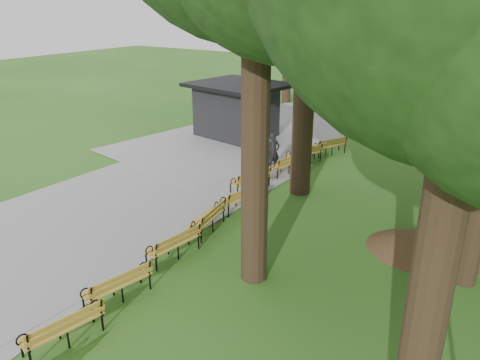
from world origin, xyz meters
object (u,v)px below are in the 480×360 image
Objects in this scene: bench_2 at (117,284)px; dirt_mound at (424,240)px; kiosk at (236,110)px; bench_5 at (240,197)px; bench_6 at (250,180)px; bench_9 at (329,146)px; bench_1 at (62,327)px; bench_8 at (304,154)px; bench_7 at (285,164)px; person at (273,152)px; bench_3 at (173,244)px; bench_4 at (207,218)px; lamp_post at (239,101)px.

dirt_mound is at bearing 149.91° from bench_2.
kiosk is 9.74m from bench_5.
bench_6 and bench_9 have the same top height.
bench_6 is (-1.35, 9.78, 0.00)m from bench_1.
bench_2 is 12.17m from bench_8.
bench_5 and bench_7 have the same top height.
bench_8 is (-1.08, 13.95, 0.00)m from bench_1.
dirt_mound is 8.86m from bench_2.
kiosk is at bearing 147.33° from dirt_mound.
dirt_mound is (7.34, -3.84, -0.43)m from person.
bench_3 is 1.92m from bench_4.
bench_2 is at bearing 13.34° from bench_7.
bench_6 is (-0.65, 1.69, 0.00)m from bench_5.
person is at bearing -160.91° from bench_1.
bench_7 is at bearing -168.87° from bench_6.
bench_8 is (0.03, 1.73, 0.00)m from bench_7.
bench_2 is at bearing 30.59° from bench_8.
bench_7 and bench_8 have the same top height.
bench_6 reaches higher than dirt_mound.
bench_2 is 8.06m from bench_6.
kiosk reaches higher than bench_9.
bench_3 is 1.00× the size of bench_4.
kiosk is 0.85m from lamp_post.
bench_6 is 1.00× the size of bench_8.
lamp_post reaches higher than bench_2.
bench_6 is at bearing -53.03° from lamp_post.
bench_7 is 3.62m from bench_9.
bench_6 is (-0.68, 3.73, 0.00)m from bench_4.
bench_6 is (0.39, -2.53, -0.40)m from person.
bench_2 is 1.00× the size of bench_5.
bench_4 is (-0.21, 1.90, 0.00)m from bench_3.
kiosk reaches higher than bench_5.
bench_6 is (-1.11, 7.98, 0.00)m from bench_2.
bench_4 and bench_6 have the same top height.
person is 10.63m from bench_2.
bench_8 is (5.15, -2.10, -1.05)m from kiosk.
bench_1 and bench_3 have the same top height.
bench_1 and bench_6 have the same top height.
bench_2 and bench_4 have the same top height.
bench_2 is at bearing -4.49° from bench_4.
bench_3 and bench_5 have the same top height.
dirt_mound is at bearing 67.07° from bench_9.
kiosk reaches higher than bench_4.
bench_2 is 1.00× the size of bench_6.
kiosk reaches higher than bench_7.
bench_3 is 1.00× the size of bench_9.
bench_5 is at bearing -46.61° from kiosk.
bench_4 and bench_9 have the same top height.
bench_1 is at bearing -3.83° from bench_4.
bench_8 is (0.28, 4.16, 0.00)m from bench_6.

